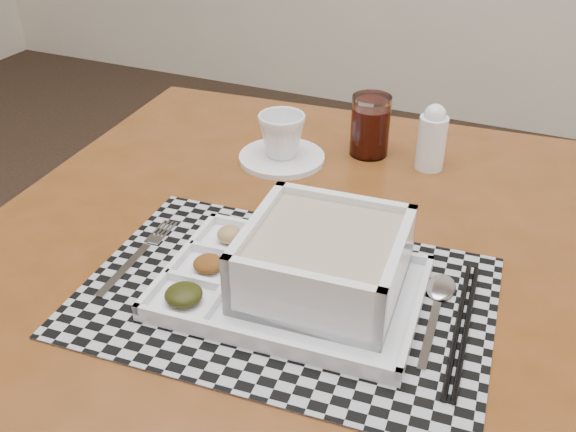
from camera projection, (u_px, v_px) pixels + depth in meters
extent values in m
cube|color=#5A3010|center=(308.00, 250.00, 0.92)|extent=(1.02, 1.02, 0.04)
cylinder|color=#5A3010|center=(194.00, 241.00, 1.58)|extent=(0.05, 0.05, 0.67)
cylinder|color=#5A3010|center=(564.00, 318.00, 1.33)|extent=(0.05, 0.05, 0.67)
cube|color=#5A3010|center=(371.00, 162.00, 1.28)|extent=(0.82, 0.09, 0.08)
cube|color=#5A3010|center=(75.00, 231.00, 1.07)|extent=(0.09, 0.82, 0.08)
cube|color=#A5A5AD|center=(285.00, 296.00, 0.80)|extent=(0.53, 0.38, 0.00)
cube|color=white|center=(291.00, 291.00, 0.80)|extent=(0.34, 0.24, 0.01)
cube|color=white|center=(316.00, 239.00, 0.88)|extent=(0.32, 0.03, 0.01)
cube|color=white|center=(260.00, 339.00, 0.71)|extent=(0.32, 0.03, 0.01)
cube|color=white|center=(179.00, 259.00, 0.84)|extent=(0.03, 0.22, 0.01)
cube|color=white|center=(416.00, 311.00, 0.75)|extent=(0.03, 0.22, 0.01)
cube|color=white|center=(236.00, 271.00, 0.82)|extent=(0.02, 0.20, 0.01)
cube|color=white|center=(194.00, 280.00, 0.80)|extent=(0.08, 0.01, 0.01)
cube|color=white|center=(217.00, 251.00, 0.86)|extent=(0.08, 0.01, 0.01)
ellipsoid|color=black|center=(184.00, 294.00, 0.77)|extent=(0.05, 0.05, 0.02)
ellipsoid|color=#52330D|center=(208.00, 264.00, 0.83)|extent=(0.04, 0.04, 0.02)
ellipsoid|color=#997445|center=(229.00, 234.00, 0.88)|extent=(0.03, 0.03, 0.02)
cube|color=white|center=(323.00, 281.00, 0.80)|extent=(0.20, 0.20, 0.01)
cube|color=white|center=(343.00, 221.00, 0.85)|extent=(0.19, 0.03, 0.08)
cube|color=white|center=(301.00, 303.00, 0.71)|extent=(0.19, 0.03, 0.08)
cube|color=white|center=(257.00, 244.00, 0.81)|extent=(0.03, 0.19, 0.08)
cube|color=white|center=(396.00, 273.00, 0.76)|extent=(0.03, 0.19, 0.08)
cube|color=tan|center=(324.00, 261.00, 0.78)|extent=(0.18, 0.18, 0.07)
cube|color=silver|center=(126.00, 270.00, 0.84)|extent=(0.02, 0.12, 0.00)
cube|color=silver|center=(154.00, 240.00, 0.90)|extent=(0.02, 0.02, 0.00)
cube|color=silver|center=(159.00, 228.00, 0.93)|extent=(0.01, 0.04, 0.00)
cube|color=silver|center=(163.00, 229.00, 0.93)|extent=(0.01, 0.04, 0.00)
cube|color=silver|center=(166.00, 229.00, 0.93)|extent=(0.01, 0.04, 0.00)
cube|color=silver|center=(170.00, 230.00, 0.93)|extent=(0.01, 0.04, 0.00)
cube|color=silver|center=(430.00, 334.00, 0.74)|extent=(0.02, 0.12, 0.00)
ellipsoid|color=silver|center=(441.00, 287.00, 0.81)|extent=(0.04, 0.06, 0.01)
cylinder|color=black|center=(458.00, 326.00, 0.75)|extent=(0.03, 0.24, 0.01)
cylinder|color=black|center=(466.00, 327.00, 0.75)|extent=(0.03, 0.24, 0.01)
cylinder|color=white|center=(282.00, 158.00, 1.12)|extent=(0.15, 0.15, 0.01)
imported|color=white|center=(282.00, 135.00, 1.10)|extent=(0.11, 0.11, 0.08)
cylinder|color=white|center=(370.00, 126.00, 1.12)|extent=(0.07, 0.07, 0.11)
cylinder|color=#3C0904|center=(370.00, 131.00, 1.12)|extent=(0.06, 0.06, 0.09)
cylinder|color=white|center=(431.00, 143.00, 1.08)|extent=(0.05, 0.05, 0.09)
sphere|color=white|center=(435.00, 115.00, 1.05)|extent=(0.04, 0.04, 0.04)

